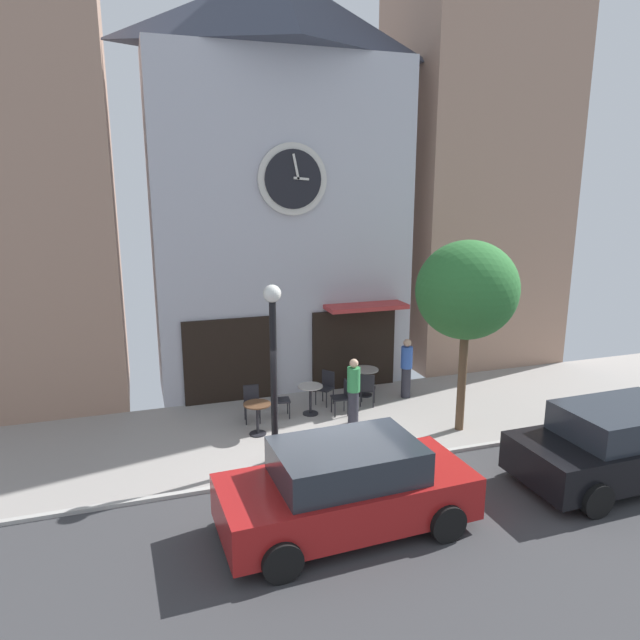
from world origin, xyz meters
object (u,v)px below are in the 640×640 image
(street_tree, at_px, (467,291))
(parked_car_red, at_px, (347,488))
(cafe_table_rightmost, at_px, (257,414))
(parked_car_black, at_px, (620,444))
(cafe_chair_near_tree, at_px, (343,395))
(pedestrian_green, at_px, (353,391))
(cafe_table_center, at_px, (310,395))
(street_lamp, at_px, (274,376))
(cafe_table_center_right, at_px, (365,376))
(cafe_chair_right_end, at_px, (326,385))
(cafe_chair_near_lamp, at_px, (252,400))
(cafe_chair_corner, at_px, (278,397))
(pedestrian_blue, at_px, (406,367))
(cafe_chair_mid_row, at_px, (367,387))

(street_tree, height_order, parked_car_red, street_tree)
(cafe_table_rightmost, distance_m, parked_car_black, 7.70)
(cafe_chair_near_tree, xyz_separation_m, pedestrian_green, (0.03, -0.66, 0.33))
(street_tree, height_order, cafe_table_center, street_tree)
(street_lamp, bearing_deg, cafe_table_rightmost, 91.71)
(cafe_table_center_right, bearing_deg, cafe_table_rightmost, -154.90)
(street_tree, bearing_deg, cafe_table_center, 147.35)
(street_tree, distance_m, cafe_chair_right_end, 4.60)
(cafe_table_center_right, bearing_deg, street_tree, -65.34)
(parked_car_black, bearing_deg, cafe_chair_near_lamp, 140.67)
(cafe_chair_near_lamp, xyz_separation_m, cafe_chair_corner, (0.68, -0.01, 0.00))
(cafe_chair_right_end, distance_m, cafe_chair_near_tree, 0.83)
(parked_car_black, bearing_deg, pedestrian_blue, 109.60)
(cafe_chair_right_end, distance_m, parked_car_red, 5.76)
(cafe_table_center_right, relative_size, pedestrian_blue, 0.46)
(parked_car_red, bearing_deg, cafe_chair_mid_row, 63.57)
(cafe_table_center, bearing_deg, parked_car_red, -100.30)
(cafe_chair_near_tree, bearing_deg, cafe_chair_right_end, 101.78)
(pedestrian_green, bearing_deg, pedestrian_blue, 31.35)
(cafe_chair_mid_row, xyz_separation_m, cafe_chair_near_lamp, (-3.11, 0.01, 0.00))
(cafe_chair_corner, bearing_deg, street_tree, -27.50)
(cafe_chair_near_tree, xyz_separation_m, parked_car_black, (4.03, -4.87, 0.23))
(cafe_table_center, bearing_deg, cafe_chair_right_end, 42.05)
(parked_car_red, bearing_deg, cafe_chair_near_tree, 70.28)
(pedestrian_blue, height_order, pedestrian_green, same)
(street_tree, bearing_deg, pedestrian_blue, 96.41)
(street_tree, distance_m, cafe_table_center, 4.71)
(cafe_table_center, bearing_deg, cafe_table_rightmost, -152.98)
(pedestrian_green, distance_m, parked_car_black, 5.80)
(cafe_table_center, distance_m, parked_car_black, 7.04)
(cafe_table_rightmost, height_order, cafe_chair_right_end, cafe_chair_right_end)
(street_lamp, bearing_deg, parked_car_black, -23.81)
(cafe_table_center_right, relative_size, pedestrian_green, 0.46)
(street_tree, xyz_separation_m, parked_car_black, (1.68, -3.11, -2.63))
(cafe_table_center, bearing_deg, cafe_chair_mid_row, 1.88)
(parked_car_black, bearing_deg, cafe_chair_corner, 137.48)
(cafe_chair_right_end, relative_size, pedestrian_blue, 0.54)
(street_lamp, height_order, pedestrian_green, street_lamp)
(cafe_chair_mid_row, height_order, pedestrian_green, pedestrian_green)
(cafe_table_center, distance_m, parked_car_red, 5.08)
(pedestrian_green, bearing_deg, cafe_table_center_right, 59.09)
(cafe_chair_right_end, xyz_separation_m, pedestrian_green, (0.20, -1.48, 0.33))
(cafe_chair_right_end, distance_m, pedestrian_green, 1.53)
(cafe_chair_near_lamp, xyz_separation_m, pedestrian_green, (2.33, -0.98, 0.33))
(cafe_chair_right_end, height_order, cafe_chair_mid_row, same)
(cafe_chair_corner, xyz_separation_m, pedestrian_blue, (3.70, 0.28, 0.33))
(parked_car_red, bearing_deg, cafe_table_center, 79.70)
(cafe_table_center, bearing_deg, pedestrian_blue, 6.67)
(street_lamp, bearing_deg, pedestrian_green, 31.41)
(cafe_table_rightmost, relative_size, cafe_chair_near_lamp, 0.86)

